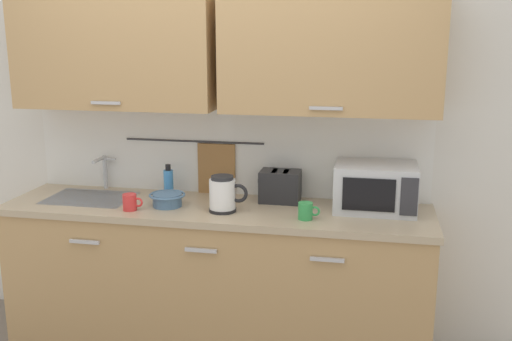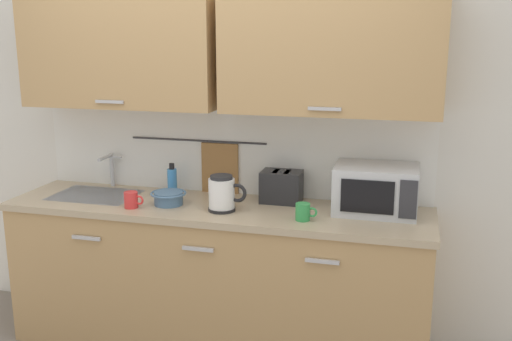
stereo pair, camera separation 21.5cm
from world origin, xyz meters
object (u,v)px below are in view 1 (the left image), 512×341
(microwave, at_px, (375,187))
(dish_soap_bottle, at_px, (169,182))
(mug_near_sink, at_px, (130,202))
(toaster, at_px, (280,186))
(mug_by_kettle, at_px, (306,211))
(electric_kettle, at_px, (223,194))
(mixing_bowl, at_px, (167,199))

(microwave, distance_m, dish_soap_bottle, 1.28)
(mug_near_sink, xyz_separation_m, toaster, (0.82, 0.35, 0.05))
(toaster, relative_size, mug_by_kettle, 2.13)
(microwave, bearing_deg, mug_near_sink, -168.49)
(microwave, bearing_deg, mug_by_kettle, -145.52)
(microwave, bearing_deg, dish_soap_bottle, 176.80)
(electric_kettle, height_order, dish_soap_bottle, electric_kettle)
(mixing_bowl, bearing_deg, electric_kettle, -5.43)
(mug_by_kettle, bearing_deg, toaster, 121.35)
(mug_near_sink, bearing_deg, mug_by_kettle, 1.58)
(electric_kettle, bearing_deg, toaster, 42.38)
(dish_soap_bottle, relative_size, mixing_bowl, 0.92)
(electric_kettle, bearing_deg, mixing_bowl, 174.57)
(mug_by_kettle, bearing_deg, microwave, 34.48)
(microwave, xyz_separation_m, mug_by_kettle, (-0.37, -0.25, -0.09))
(electric_kettle, height_order, mixing_bowl, electric_kettle)
(dish_soap_bottle, xyz_separation_m, mug_by_kettle, (0.90, -0.32, -0.04))
(mug_near_sink, xyz_separation_m, mug_by_kettle, (1.01, 0.03, 0.00))
(electric_kettle, height_order, mug_by_kettle, electric_kettle)
(mixing_bowl, bearing_deg, mug_by_kettle, -6.11)
(mug_near_sink, distance_m, mixing_bowl, 0.22)
(microwave, distance_m, electric_kettle, 0.87)
(dish_soap_bottle, bearing_deg, mug_by_kettle, -19.73)
(mixing_bowl, xyz_separation_m, mug_by_kettle, (0.83, -0.09, 0.00))
(mug_near_sink, relative_size, toaster, 0.47)
(microwave, relative_size, mug_near_sink, 3.83)
(mixing_bowl, height_order, toaster, toaster)
(electric_kettle, distance_m, mug_by_kettle, 0.49)
(electric_kettle, xyz_separation_m, dish_soap_bottle, (-0.42, 0.27, -0.01))
(electric_kettle, height_order, toaster, electric_kettle)
(mug_by_kettle, bearing_deg, mug_near_sink, -178.42)
(electric_kettle, bearing_deg, dish_soap_bottle, 147.60)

